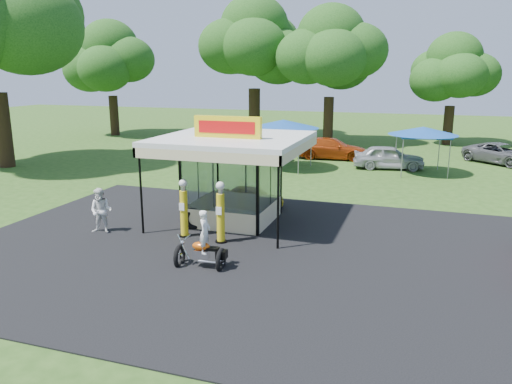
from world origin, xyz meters
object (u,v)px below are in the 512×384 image
(gas_pump_left, at_px, (184,210))
(bg_car_b, at_px, (332,149))
(gas_pump_right, at_px, (221,214))
(tent_east, at_px, (423,131))
(bg_car_d, at_px, (501,154))
(bg_car_c, at_px, (389,157))
(tent_west, at_px, (283,124))
(gas_station_kiosk, at_px, (233,177))
(bg_car_a, at_px, (253,147))
(motorcycle, at_px, (203,245))
(kiosk_car, at_px, (252,196))
(spectator_west, at_px, (101,211))

(gas_pump_left, bearing_deg, bg_car_b, 83.37)
(gas_pump_right, relative_size, tent_east, 0.56)
(bg_car_b, bearing_deg, bg_car_d, -85.90)
(bg_car_c, distance_m, bg_car_d, 7.80)
(gas_pump_left, height_order, tent_east, tent_east)
(bg_car_b, distance_m, tent_east, 6.90)
(gas_pump_right, bearing_deg, tent_west, 96.57)
(gas_station_kiosk, bearing_deg, gas_pump_left, -112.01)
(bg_car_c, relative_size, tent_west, 0.99)
(bg_car_a, distance_m, bg_car_d, 15.99)
(gas_pump_left, relative_size, bg_car_d, 0.45)
(tent_west, xyz_separation_m, tent_east, (7.95, 1.03, -0.23))
(gas_pump_right, bearing_deg, bg_car_d, 60.37)
(gas_pump_left, distance_m, bg_car_c, 16.66)
(gas_pump_left, height_order, bg_car_d, gas_pump_left)
(motorcycle, distance_m, tent_west, 16.20)
(bg_car_c, xyz_separation_m, tent_west, (-6.09, -1.99, 1.97))
(tent_east, bearing_deg, tent_west, -172.60)
(gas_pump_left, xyz_separation_m, gas_pump_right, (1.48, -0.18, 0.03))
(gas_pump_right, bearing_deg, bg_car_c, 73.98)
(motorcycle, height_order, bg_car_b, motorcycle)
(motorcycle, distance_m, bg_car_d, 24.48)
(bg_car_c, bearing_deg, bg_car_d, -68.63)
(bg_car_a, relative_size, bg_car_b, 1.04)
(gas_station_kiosk, bearing_deg, tent_east, 60.58)
(kiosk_car, distance_m, tent_west, 9.30)
(gas_station_kiosk, distance_m, gas_pump_left, 2.67)
(motorcycle, relative_size, tent_east, 0.48)
(bg_car_b, bearing_deg, bg_car_c, -126.12)
(gas_pump_right, bearing_deg, kiosk_car, 96.21)
(gas_pump_right, height_order, motorcycle, gas_pump_right)
(motorcycle, xyz_separation_m, tent_east, (6.01, 16.99, 1.73))
(motorcycle, relative_size, kiosk_car, 0.67)
(bg_car_b, bearing_deg, spectator_west, 160.02)
(gas_pump_left, xyz_separation_m, tent_east, (7.84, 14.58, 1.44))
(kiosk_car, height_order, bg_car_c, bg_car_c)
(gas_station_kiosk, xyz_separation_m, spectator_west, (-4.03, -2.91, -0.94))
(gas_station_kiosk, bearing_deg, bg_car_a, 105.78)
(bg_car_a, xyz_separation_m, bg_car_c, (8.96, -0.76, -0.11))
(gas_pump_right, relative_size, tent_west, 0.51)
(tent_east, bearing_deg, bg_car_d, 45.65)
(kiosk_car, bearing_deg, tent_west, 6.75)
(bg_car_b, bearing_deg, kiosk_car, 170.79)
(gas_pump_left, relative_size, gas_pump_right, 0.97)
(bg_car_c, xyz_separation_m, bg_car_d, (6.70, 3.99, -0.06))
(gas_station_kiosk, distance_m, tent_east, 14.03)
(gas_station_kiosk, xyz_separation_m, gas_pump_right, (0.52, -2.55, -0.74))
(motorcycle, relative_size, bg_car_d, 0.40)
(bg_car_d, relative_size, tent_west, 1.11)
(bg_car_c, bearing_deg, tent_west, 98.67)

